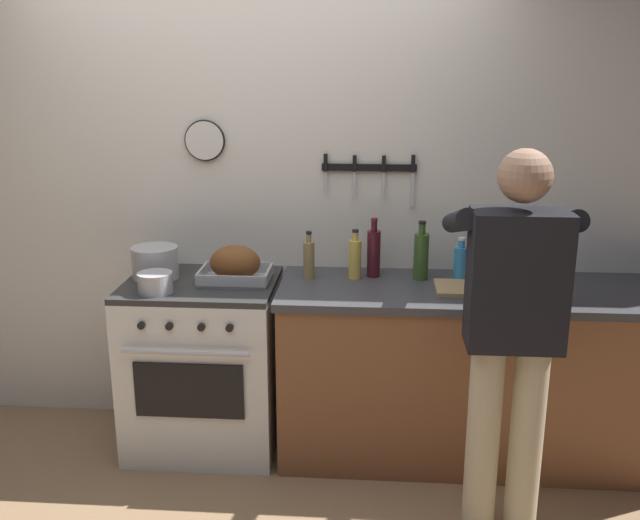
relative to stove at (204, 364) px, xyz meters
name	(u,v)px	position (x,y,z in m)	size (l,w,h in m)	color
wall_back	(253,191)	(0.22, 0.36, 0.85)	(6.00, 0.13, 2.60)	white
counter_block	(480,372)	(1.42, 0.00, 0.00)	(2.03, 0.65, 0.90)	brown
stove	(204,364)	(0.00, 0.00, 0.00)	(0.76, 0.67, 0.90)	white
person_cook	(512,323)	(1.44, -0.61, 0.50)	(0.51, 0.63, 1.66)	#C6B793
roasting_pan	(235,265)	(0.18, 0.02, 0.53)	(0.35, 0.26, 0.19)	#B7B7BC
stock_pot	(155,263)	(-0.24, 0.05, 0.53)	(0.23, 0.23, 0.16)	#B7B7BC
saucepan	(155,283)	(-0.17, -0.18, 0.50)	(0.17, 0.17, 0.10)	#B7B7BC
cutting_board	(473,288)	(1.35, -0.04, 0.46)	(0.36, 0.24, 0.02)	tan
bottle_olive_oil	(421,255)	(1.11, 0.13, 0.58)	(0.08, 0.08, 0.30)	#385623
bottle_cooking_oil	(355,258)	(0.78, 0.12, 0.56)	(0.06, 0.06, 0.25)	gold
bottle_dish_soap	(461,263)	(1.31, 0.11, 0.54)	(0.07, 0.07, 0.22)	#338CCC
bottle_vinegar	(309,259)	(0.54, 0.10, 0.55)	(0.06, 0.06, 0.25)	#997F4C
bottle_wine_red	(374,252)	(0.87, 0.16, 0.58)	(0.07, 0.07, 0.31)	#47141E
bottle_soy_sauce	(476,257)	(1.40, 0.24, 0.54)	(0.06, 0.06, 0.22)	black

